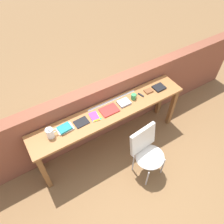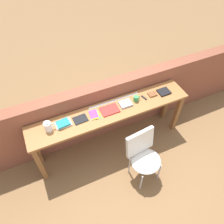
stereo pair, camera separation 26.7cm
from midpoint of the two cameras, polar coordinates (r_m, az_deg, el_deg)
The scene contains 15 objects.
ground_plane at distance 3.79m, azimuth 3.66°, elevation -11.77°, with size 40.00×40.00×0.00m, color brown.
brick_wall_back at distance 3.67m, azimuth -0.43°, elevation 0.49°, with size 6.00×0.20×1.11m, color brown.
sideboard at distance 3.33m, azimuth 1.94°, elevation -1.34°, with size 2.50×0.44×0.88m.
chair_white_moulded at distance 3.25m, azimuth 10.67°, elevation -11.02°, with size 0.49×0.50×0.89m.
pitcher_white at distance 3.02m, azimuth -13.94°, elevation -3.83°, with size 0.14×0.10×0.18m.
book_stack_leftmost at distance 3.08m, azimuth -10.21°, elevation -3.11°, with size 0.22×0.16×0.05m.
magazine_cycling at distance 3.12m, azimuth -5.86°, elevation -2.01°, with size 0.20×0.15×0.01m, color black.
pamphlet_pile_colourful at distance 3.16m, azimuth -2.20°, elevation -0.83°, with size 0.15×0.19×0.01m.
book_open_centre at distance 3.22m, azimuth 1.75°, elevation 0.46°, with size 0.27×0.19×0.02m, color red.
book_grey_hardcover at distance 3.31m, azimuth 5.85°, elevation 2.06°, with size 0.18×0.15×0.03m, color #9E9EA3.
mug at distance 3.37m, azimuth 8.58°, elevation 3.39°, with size 0.11×0.08×0.09m.
multitool_folded at distance 3.45m, azimuth 10.57°, elevation 3.59°, with size 0.02×0.11×0.02m, color black.
leather_journal_brown at distance 3.53m, azimuth 12.66°, elevation 4.44°, with size 0.13×0.10×0.02m, color brown.
book_repair_rightmost at distance 3.61m, azimuth 15.46°, elevation 5.04°, with size 0.19×0.16×0.03m, color black.
ruler_metal_back_edge at distance 3.37m, azimuth 2.83°, elevation 2.95°, with size 0.83×0.03×0.00m, color silver.
Camera 2 is at (-0.87, -1.67, 3.28)m, focal length 35.00 mm.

